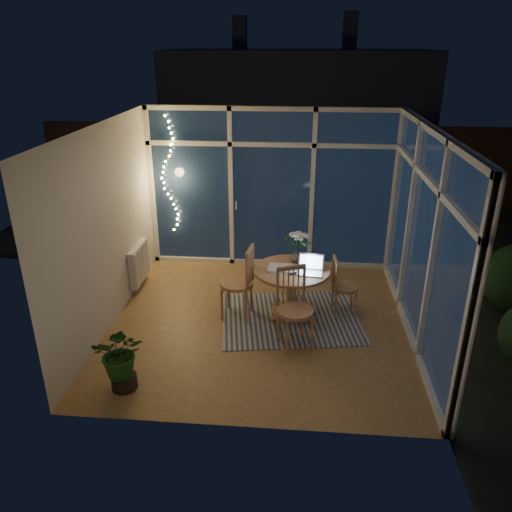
% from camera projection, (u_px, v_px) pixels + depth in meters
% --- Properties ---
extents(floor, '(4.00, 4.00, 0.00)m').
position_uv_depth(floor, '(262.00, 322.00, 6.75)').
color(floor, brown).
rests_on(floor, ground).
extents(ceiling, '(4.00, 4.00, 0.00)m').
position_uv_depth(ceiling, '(263.00, 127.00, 5.72)').
color(ceiling, white).
rests_on(ceiling, wall_back).
extents(wall_back, '(4.00, 0.04, 2.60)m').
position_uv_depth(wall_back, '(272.00, 189.00, 8.06)').
color(wall_back, beige).
rests_on(wall_back, floor).
extents(wall_front, '(4.00, 0.04, 2.60)m').
position_uv_depth(wall_front, '(245.00, 312.00, 4.41)').
color(wall_front, beige).
rests_on(wall_front, floor).
extents(wall_left, '(0.04, 4.00, 2.60)m').
position_uv_depth(wall_left, '(107.00, 228.00, 6.40)').
color(wall_left, beige).
rests_on(wall_left, floor).
extents(wall_right, '(0.04, 4.00, 2.60)m').
position_uv_depth(wall_right, '(425.00, 238.00, 6.07)').
color(wall_right, beige).
rests_on(wall_right, floor).
extents(window_wall_back, '(4.00, 0.10, 2.60)m').
position_uv_depth(window_wall_back, '(271.00, 190.00, 8.03)').
color(window_wall_back, silver).
rests_on(window_wall_back, floor).
extents(window_wall_right, '(0.10, 4.00, 2.60)m').
position_uv_depth(window_wall_right, '(422.00, 237.00, 6.08)').
color(window_wall_right, silver).
rests_on(window_wall_right, floor).
extents(radiator, '(0.10, 0.70, 0.58)m').
position_uv_depth(radiator, '(139.00, 263.00, 7.57)').
color(radiator, silver).
rests_on(radiator, wall_left).
extents(fairy_lights, '(0.24, 0.10, 1.85)m').
position_uv_depth(fairy_lights, '(169.00, 175.00, 8.00)').
color(fairy_lights, '#FFD266').
rests_on(fairy_lights, window_wall_back).
extents(garden_patio, '(12.00, 6.00, 0.10)m').
position_uv_depth(garden_patio, '(301.00, 212.00, 11.31)').
color(garden_patio, black).
rests_on(garden_patio, ground).
extents(garden_fence, '(11.00, 0.08, 1.80)m').
position_uv_depth(garden_fence, '(280.00, 165.00, 11.42)').
color(garden_fence, '#3C2115').
rests_on(garden_fence, ground).
extents(neighbour_roof, '(7.00, 3.00, 2.20)m').
position_uv_depth(neighbour_roof, '(297.00, 93.00, 13.63)').
color(neighbour_roof, '#373942').
rests_on(neighbour_roof, ground).
extents(garden_shrubs, '(0.90, 0.90, 0.90)m').
position_uv_depth(garden_shrubs, '(234.00, 211.00, 9.75)').
color(garden_shrubs, '#183216').
rests_on(garden_shrubs, ground).
extents(rug, '(2.07, 1.76, 0.01)m').
position_uv_depth(rug, '(290.00, 318.00, 6.85)').
color(rug, beige).
rests_on(rug, floor).
extents(dining_table, '(1.17, 1.17, 0.70)m').
position_uv_depth(dining_table, '(291.00, 292.00, 6.80)').
color(dining_table, '#8D5F3F').
rests_on(dining_table, floor).
extents(chair_left, '(0.54, 0.54, 1.04)m').
position_uv_depth(chair_left, '(236.00, 282.00, 6.72)').
color(chair_left, '#8D5F3F').
rests_on(chair_left, floor).
extents(chair_right, '(0.43, 0.43, 0.84)m').
position_uv_depth(chair_right, '(345.00, 286.00, 6.83)').
color(chair_right, '#8D5F3F').
rests_on(chair_right, floor).
extents(chair_front, '(0.61, 0.61, 1.02)m').
position_uv_depth(chair_front, '(295.00, 309.00, 6.05)').
color(chair_front, '#8D5F3F').
rests_on(chair_front, floor).
extents(laptop, '(0.37, 0.33, 0.25)m').
position_uv_depth(laptop, '(310.00, 265.00, 6.50)').
color(laptop, '#B5B5B9').
rests_on(laptop, dining_table).
extents(flower_vase, '(0.23, 0.23, 0.21)m').
position_uv_depth(flower_vase, '(296.00, 255.00, 6.84)').
color(flower_vase, silver).
rests_on(flower_vase, dining_table).
extents(bowl, '(0.17, 0.17, 0.04)m').
position_uv_depth(bowl, '(317.00, 262.00, 6.84)').
color(bowl, white).
rests_on(bowl, dining_table).
extents(newspapers, '(0.36, 0.28, 0.02)m').
position_uv_depth(newspapers, '(282.00, 268.00, 6.68)').
color(newspapers, silver).
rests_on(newspapers, dining_table).
extents(phone, '(0.13, 0.11, 0.01)m').
position_uv_depth(phone, '(293.00, 273.00, 6.53)').
color(phone, black).
rests_on(phone, dining_table).
extents(potted_plant, '(0.60, 0.53, 0.76)m').
position_uv_depth(potted_plant, '(121.00, 359.00, 5.33)').
color(potted_plant, '#194619').
rests_on(potted_plant, floor).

